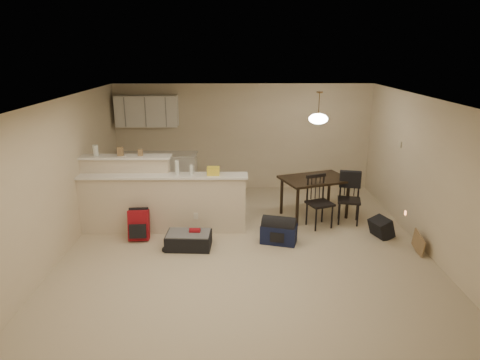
{
  "coord_description": "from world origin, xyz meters",
  "views": [
    {
      "loc": [
        -0.17,
        -6.46,
        3.24
      ],
      "look_at": [
        -0.1,
        0.7,
        1.05
      ],
      "focal_mm": 32.0,
      "sensor_mm": 36.0,
      "label": 1
    }
  ],
  "objects_px": {
    "red_backpack": "(139,225)",
    "navy_duffel": "(279,234)",
    "black_daypack": "(381,228)",
    "pendant_lamp": "(318,118)",
    "dining_chair_near": "(320,202)",
    "suitcase": "(189,240)",
    "dining_chair_far": "(349,199)",
    "dining_table": "(315,183)"
  },
  "relations": [
    {
      "from": "navy_duffel",
      "to": "dining_chair_far",
      "type": "bearing_deg",
      "value": 47.75
    },
    {
      "from": "dining_chair_near",
      "to": "red_backpack",
      "type": "xyz_separation_m",
      "value": [
        -3.3,
        -0.53,
        -0.23
      ]
    },
    {
      "from": "black_daypack",
      "to": "pendant_lamp",
      "type": "bearing_deg",
      "value": 26.68
    },
    {
      "from": "red_backpack",
      "to": "navy_duffel",
      "type": "height_order",
      "value": "red_backpack"
    },
    {
      "from": "dining_chair_near",
      "to": "dining_chair_far",
      "type": "bearing_deg",
      "value": -3.97
    },
    {
      "from": "dining_chair_near",
      "to": "red_backpack",
      "type": "bearing_deg",
      "value": 167.23
    },
    {
      "from": "suitcase",
      "to": "black_daypack",
      "type": "bearing_deg",
      "value": 9.59
    },
    {
      "from": "dining_chair_far",
      "to": "pendant_lamp",
      "type": "bearing_deg",
      "value": 162.46
    },
    {
      "from": "dining_chair_near",
      "to": "dining_chair_far",
      "type": "distance_m",
      "value": 0.63
    },
    {
      "from": "pendant_lamp",
      "to": "dining_chair_near",
      "type": "distance_m",
      "value": 1.59
    },
    {
      "from": "black_daypack",
      "to": "dining_chair_near",
      "type": "bearing_deg",
      "value": 46.51
    },
    {
      "from": "dining_chair_far",
      "to": "black_daypack",
      "type": "xyz_separation_m",
      "value": [
        0.43,
        -0.67,
        -0.32
      ]
    },
    {
      "from": "dining_table",
      "to": "dining_chair_far",
      "type": "bearing_deg",
      "value": -49.97
    },
    {
      "from": "pendant_lamp",
      "to": "black_daypack",
      "type": "distance_m",
      "value": 2.34
    },
    {
      "from": "dining_chair_far",
      "to": "black_daypack",
      "type": "distance_m",
      "value": 0.86
    },
    {
      "from": "dining_chair_near",
      "to": "navy_duffel",
      "type": "bearing_deg",
      "value": -161.77
    },
    {
      "from": "suitcase",
      "to": "navy_duffel",
      "type": "xyz_separation_m",
      "value": [
        1.55,
        0.18,
        0.04
      ]
    },
    {
      "from": "dining_table",
      "to": "suitcase",
      "type": "xyz_separation_m",
      "value": [
        -2.38,
        -1.43,
        -0.58
      ]
    },
    {
      "from": "dining_chair_far",
      "to": "black_daypack",
      "type": "bearing_deg",
      "value": -44.27
    },
    {
      "from": "dining_chair_near",
      "to": "navy_duffel",
      "type": "xyz_separation_m",
      "value": [
        -0.84,
        -0.7,
        -0.33
      ]
    },
    {
      "from": "pendant_lamp",
      "to": "red_backpack",
      "type": "relative_size",
      "value": 1.16
    },
    {
      "from": "red_backpack",
      "to": "dining_chair_near",
      "type": "bearing_deg",
      "value": 5.48
    },
    {
      "from": "navy_duffel",
      "to": "dining_table",
      "type": "bearing_deg",
      "value": 72.34
    },
    {
      "from": "pendant_lamp",
      "to": "suitcase",
      "type": "xyz_separation_m",
      "value": [
        -2.38,
        -1.43,
        -1.86
      ]
    },
    {
      "from": "pendant_lamp",
      "to": "suitcase",
      "type": "distance_m",
      "value": 3.34
    },
    {
      "from": "pendant_lamp",
      "to": "dining_chair_near",
      "type": "bearing_deg",
      "value": -89.02
    },
    {
      "from": "dining_chair_near",
      "to": "navy_duffel",
      "type": "distance_m",
      "value": 1.14
    },
    {
      "from": "dining_chair_far",
      "to": "suitcase",
      "type": "xyz_separation_m",
      "value": [
        -2.99,
        -1.08,
        -0.36
      ]
    },
    {
      "from": "dining_chair_far",
      "to": "suitcase",
      "type": "relative_size",
      "value": 1.29
    },
    {
      "from": "dining_chair_near",
      "to": "dining_chair_far",
      "type": "height_order",
      "value": "dining_chair_near"
    },
    {
      "from": "red_backpack",
      "to": "black_daypack",
      "type": "bearing_deg",
      "value": -2.87
    },
    {
      "from": "dining_chair_near",
      "to": "navy_duffel",
      "type": "relative_size",
      "value": 1.63
    },
    {
      "from": "dining_chair_far",
      "to": "suitcase",
      "type": "bearing_deg",
      "value": -147.59
    },
    {
      "from": "suitcase",
      "to": "black_daypack",
      "type": "relative_size",
      "value": 1.98
    },
    {
      "from": "red_backpack",
      "to": "suitcase",
      "type": "bearing_deg",
      "value": -24.68
    },
    {
      "from": "dining_chair_far",
      "to": "dining_chair_near",
      "type": "bearing_deg",
      "value": -149.5
    },
    {
      "from": "dining_table",
      "to": "pendant_lamp",
      "type": "xyz_separation_m",
      "value": [
        0.0,
        -0.0,
        1.28
      ]
    },
    {
      "from": "dining_chair_near",
      "to": "suitcase",
      "type": "bearing_deg",
      "value": 178.42
    },
    {
      "from": "dining_table",
      "to": "dining_chair_near",
      "type": "distance_m",
      "value": 0.59
    },
    {
      "from": "dining_table",
      "to": "dining_chair_near",
      "type": "bearing_deg",
      "value": -108.82
    },
    {
      "from": "dining_chair_near",
      "to": "suitcase",
      "type": "distance_m",
      "value": 2.57
    },
    {
      "from": "dining_table",
      "to": "dining_chair_near",
      "type": "height_order",
      "value": "dining_chair_near"
    }
  ]
}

